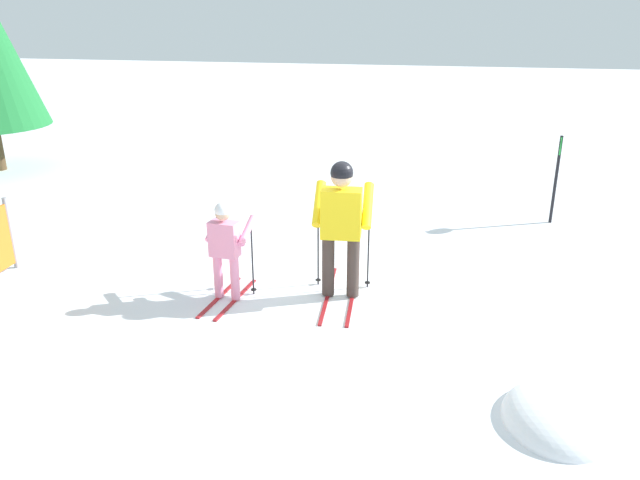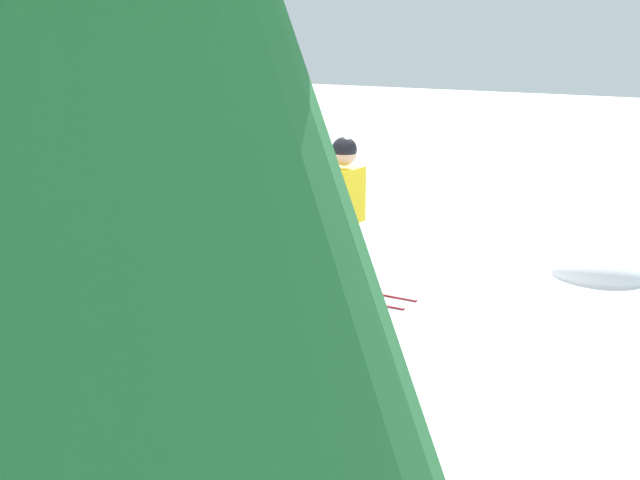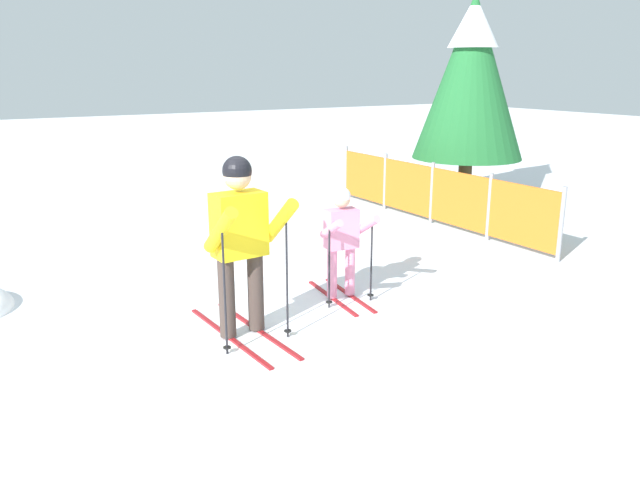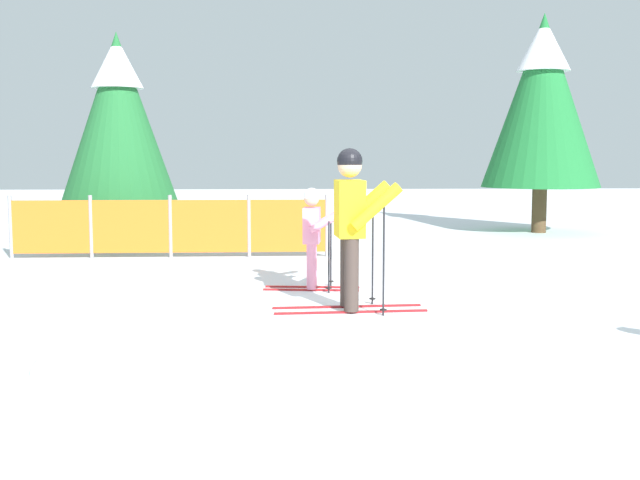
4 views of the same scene
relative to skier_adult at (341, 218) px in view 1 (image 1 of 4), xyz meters
name	(u,v)px [view 1 (image 1 of 4)]	position (x,y,z in m)	size (l,w,h in m)	color
ground_plane	(362,291)	(0.17, -0.25, -1.01)	(60.00, 60.00, 0.00)	white
skier_adult	(341,218)	(0.00, 0.00, 0.00)	(1.62, 0.74, 1.70)	maroon
skier_child	(225,243)	(-0.35, 1.33, -0.28)	(1.18, 0.57, 1.23)	maroon
trail_marker	(557,170)	(3.34, -2.95, -0.13)	(0.28, 0.06, 1.44)	black
snow_mound	(556,421)	(-2.09, -2.24, -1.01)	(1.10, 0.94, 0.44)	white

